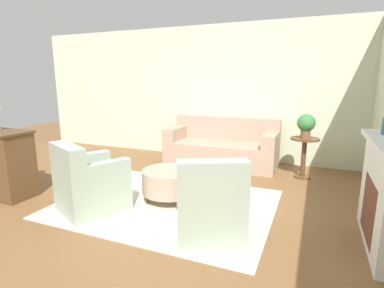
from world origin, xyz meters
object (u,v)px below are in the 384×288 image
Objects in this scene: armchair_left at (88,184)px; ottoman_table at (170,181)px; armchair_right at (210,204)px; side_table at (304,151)px; potted_plant_on_side_table at (306,124)px; couch at (222,148)px.

armchair_left reaches higher than ottoman_table.
armchair_right is 1.29× the size of ottoman_table.
potted_plant_on_side_table is (0.00, -0.00, 0.48)m from side_table.
ottoman_table is at bearing -133.02° from side_table.
couch is 2.88m from armchair_right.
armchair_left is at bearing 180.00° from armchair_right.
potted_plant_on_side_table is at bearing 45.15° from armchair_left.
ottoman_table is (0.81, 0.71, -0.07)m from armchair_left.
couch is 2.19× the size of armchair_right.
side_table is at bearing 45.15° from armchair_left.
side_table is (0.84, 2.50, 0.11)m from armchair_right.
ottoman_table is (-0.84, 0.71, -0.07)m from armchair_right.
armchair_right is at bearing -108.54° from potted_plant_on_side_table.
armchair_right is at bearing -40.01° from ottoman_table.
side_table is at bearing -10.45° from couch.
couch is at bearing 169.55° from side_table.
potted_plant_on_side_table is at bearing 46.98° from ottoman_table.
potted_plant_on_side_table is (0.84, 2.50, 0.59)m from armchair_right.
armchair_right is 1.10m from ottoman_table.
couch is 1.70m from potted_plant_on_side_table.
armchair_left is at bearing -108.43° from couch.
ottoman_table is 2.55m from potted_plant_on_side_table.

